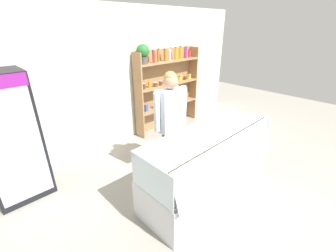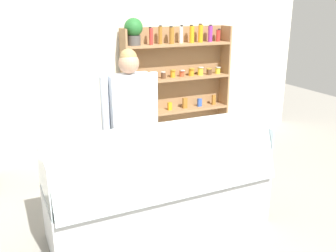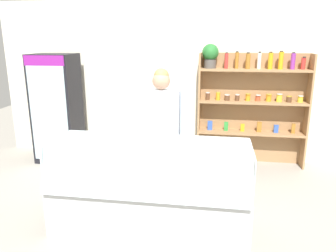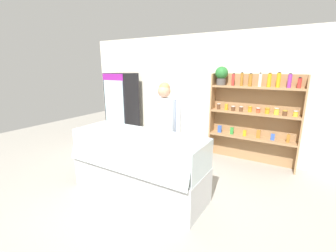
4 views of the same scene
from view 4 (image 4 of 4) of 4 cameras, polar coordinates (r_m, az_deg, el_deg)
ground_plane at (r=3.78m, az=-3.39°, el=-16.75°), size 12.00×12.00×0.00m
back_wall at (r=5.31m, az=10.57°, el=7.73°), size 6.80×0.10×2.70m
drinks_fridge at (r=6.09m, az=-11.55°, el=4.41°), size 0.71×0.59×1.83m
shelving_unit at (r=4.90m, az=20.12°, el=3.74°), size 1.76×0.29×1.99m
deli_display_case at (r=3.68m, az=-7.41°, el=-12.21°), size 2.15×0.81×1.01m
shop_clerk at (r=4.03m, az=-0.98°, el=1.16°), size 0.66×0.25×1.72m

